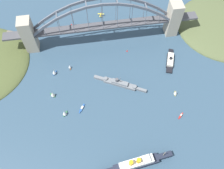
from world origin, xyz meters
name	(u,v)px	position (x,y,z in m)	size (l,w,h in m)	color
ground_plane	(103,40)	(0.00, 0.00, 0.00)	(1400.00, 1400.00, 0.00)	#334C60
harbor_arch_bridge	(103,26)	(0.00, 0.00, 26.85)	(254.85, 18.00, 67.05)	#ADA38E
ocean_liner	(136,164)	(-9.44, 174.02, 5.70)	(77.37, 15.39, 18.65)	#1E2333
naval_cruiser	(119,83)	(-9.81, 76.10, 2.74)	(61.48, 33.98, 16.32)	slate
harbor_ferry_steamer	(170,60)	(-81.44, 51.34, 2.41)	(19.70, 38.91, 7.93)	black
seaplane_taxiing_near_bridge	(101,15)	(-2.82, -47.67, 2.12)	(9.68, 8.70, 4.85)	#B7B7B2
seaplane_second_in_formation	(72,27)	(40.93, -29.59, 1.90)	(7.65, 9.32, 4.70)	#B7B7B2
small_boat_0	(70,66)	(48.92, 41.54, 3.24)	(3.67, 6.10, 6.95)	brown
small_boat_2	(176,93)	(-73.79, 100.18, 3.89)	(4.74, 7.04, 8.25)	gold
small_boat_3	(181,116)	(-71.92, 128.48, 0.80)	(7.62, 7.32, 2.22)	#B2231E
small_boat_5	(82,108)	(38.87, 101.79, 0.74)	(8.23, 11.72, 2.01)	#234C8C
small_boat_6	(54,72)	(68.88, 47.62, 4.17)	(6.08, 7.54, 8.88)	#234C8C
small_boat_7	(64,113)	(58.69, 106.38, 4.21)	(6.20, 7.57, 8.95)	#2D6B3D
small_boat_8	(53,94)	(71.49, 79.61, 4.34)	(7.38, 7.63, 9.38)	#2D6B3D
channel_marker_buoy	(127,51)	(-29.12, 25.52, 1.12)	(2.20, 2.20, 2.75)	red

